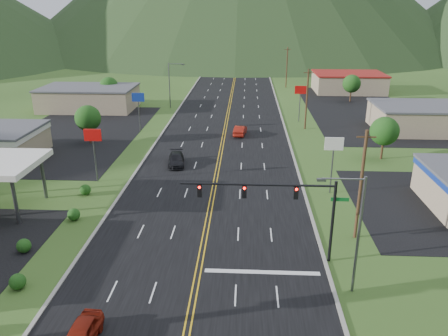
{
  "coord_description": "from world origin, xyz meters",
  "views": [
    {
      "loc": [
        3.54,
        -17.22,
        19.57
      ],
      "look_at": [
        1.43,
        23.19,
        4.5
      ],
      "focal_mm": 35.0,
      "sensor_mm": 36.0,
      "label": 1
    }
  ],
  "objects_px": {
    "traffic_signal": "(282,200)",
    "streetlight_west": "(171,82)",
    "car_red_far": "(240,131)",
    "streetlight_east": "(355,228)",
    "car_red_near": "(81,336)",
    "car_dark_mid": "(176,160)"
  },
  "relations": [
    {
      "from": "car_red_near",
      "to": "car_red_far",
      "type": "relative_size",
      "value": 0.9
    },
    {
      "from": "streetlight_east",
      "to": "streetlight_west",
      "type": "xyz_separation_m",
      "value": [
        -22.86,
        60.0,
        0.0
      ]
    },
    {
      "from": "streetlight_west",
      "to": "car_dark_mid",
      "type": "xyz_separation_m",
      "value": [
        6.19,
        -33.94,
        -4.46
      ]
    },
    {
      "from": "traffic_signal",
      "to": "car_red_far",
      "type": "height_order",
      "value": "traffic_signal"
    },
    {
      "from": "traffic_signal",
      "to": "streetlight_east",
      "type": "xyz_separation_m",
      "value": [
        4.7,
        -4.0,
        -0.15
      ]
    },
    {
      "from": "car_red_far",
      "to": "traffic_signal",
      "type": "bearing_deg",
      "value": 103.5
    },
    {
      "from": "traffic_signal",
      "to": "car_red_near",
      "type": "height_order",
      "value": "traffic_signal"
    },
    {
      "from": "streetlight_west",
      "to": "streetlight_east",
      "type": "bearing_deg",
      "value": -69.14
    },
    {
      "from": "streetlight_east",
      "to": "car_red_far",
      "type": "bearing_deg",
      "value": 101.93
    },
    {
      "from": "streetlight_east",
      "to": "car_red_far",
      "type": "relative_size",
      "value": 1.92
    },
    {
      "from": "streetlight_west",
      "to": "car_red_near",
      "type": "xyz_separation_m",
      "value": [
        5.39,
        -66.37,
        -4.46
      ]
    },
    {
      "from": "traffic_signal",
      "to": "streetlight_west",
      "type": "height_order",
      "value": "streetlight_west"
    },
    {
      "from": "traffic_signal",
      "to": "streetlight_west",
      "type": "bearing_deg",
      "value": 107.97
    },
    {
      "from": "car_red_near",
      "to": "car_red_far",
      "type": "xyz_separation_m",
      "value": [
        8.9,
        46.92,
        0.05
      ]
    },
    {
      "from": "streetlight_east",
      "to": "car_dark_mid",
      "type": "bearing_deg",
      "value": 122.6
    },
    {
      "from": "traffic_signal",
      "to": "streetlight_east",
      "type": "distance_m",
      "value": 6.17
    },
    {
      "from": "streetlight_east",
      "to": "car_red_near",
      "type": "relative_size",
      "value": 2.12
    },
    {
      "from": "streetlight_west",
      "to": "car_red_far",
      "type": "xyz_separation_m",
      "value": [
        14.29,
        -19.45,
        -4.41
      ]
    },
    {
      "from": "streetlight_east",
      "to": "car_red_near",
      "type": "bearing_deg",
      "value": -159.96
    },
    {
      "from": "streetlight_west",
      "to": "car_red_far",
      "type": "distance_m",
      "value": 24.53
    },
    {
      "from": "streetlight_west",
      "to": "car_red_far",
      "type": "height_order",
      "value": "streetlight_west"
    },
    {
      "from": "car_red_near",
      "to": "streetlight_west",
      "type": "bearing_deg",
      "value": 97.39
    }
  ]
}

